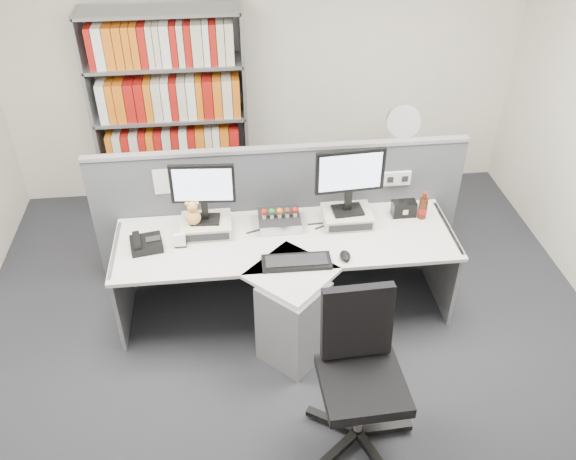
{
  "coord_description": "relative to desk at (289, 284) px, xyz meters",
  "views": [
    {
      "loc": [
        -0.39,
        -2.84,
        3.49
      ],
      "look_at": [
        0.0,
        0.65,
        0.92
      ],
      "focal_mm": 37.71,
      "sensor_mm": 36.0,
      "label": 1
    }
  ],
  "objects": [
    {
      "name": "desk_phone",
      "position": [
        -1.05,
        0.22,
        0.3
      ],
      "size": [
        0.27,
        0.25,
        0.1
      ],
      "color": "black",
      "rests_on": "desk"
    },
    {
      "name": "keyboard",
      "position": [
        0.05,
        -0.09,
        0.28
      ],
      "size": [
        0.5,
        0.2,
        0.03
      ],
      "color": "black",
      "rests_on": "desk"
    },
    {
      "name": "monitor_right",
      "position": [
        0.5,
        0.38,
        0.69
      ],
      "size": [
        0.53,
        0.19,
        0.54
      ],
      "color": "black",
      "rests_on": "monitor_riser_right"
    },
    {
      "name": "cola_bottle",
      "position": [
        1.11,
        0.38,
        0.35
      ],
      "size": [
        0.07,
        0.07,
        0.24
      ],
      "color": "#3F190A",
      "rests_on": "desk"
    },
    {
      "name": "desk_calendar",
      "position": [
        -0.79,
        0.21,
        0.31
      ],
      "size": [
        0.09,
        0.07,
        0.11
      ],
      "color": "black",
      "rests_on": "desk"
    },
    {
      "name": "filing_cabinet",
      "position": [
        1.2,
        1.4,
        -0.11
      ],
      "size": [
        0.45,
        0.61,
        0.7
      ],
      "color": "gray",
      "rests_on": "ground"
    },
    {
      "name": "monitor_riser_left",
      "position": [
        -0.6,
        0.38,
        0.31
      ],
      "size": [
        0.38,
        0.31,
        0.1
      ],
      "color": "beige",
      "rests_on": "desk"
    },
    {
      "name": "desk",
      "position": [
        0.0,
        0.0,
        0.0
      ],
      "size": [
        2.6,
        1.2,
        0.72
      ],
      "color": "silver",
      "rests_on": "ground"
    },
    {
      "name": "desktop_pc",
      "position": [
        -0.03,
        0.4,
        0.31
      ],
      "size": [
        0.32,
        0.29,
        0.08
      ],
      "color": "black",
      "rests_on": "desk"
    },
    {
      "name": "partition",
      "position": [
        0.0,
        0.65,
        0.19
      ],
      "size": [
        3.0,
        0.08,
        1.27
      ],
      "color": "#4E5058",
      "rests_on": "ground"
    },
    {
      "name": "monitor_left",
      "position": [
        -0.6,
        0.38,
        0.65
      ],
      "size": [
        0.48,
        0.17,
        0.49
      ],
      "color": "black",
      "rests_on": "monitor_riser_left"
    },
    {
      "name": "desk_fan",
      "position": [
        1.2,
        1.4,
        0.57
      ],
      "size": [
        0.3,
        0.19,
        0.52
      ],
      "color": "white",
      "rests_on": "filing_cabinet"
    },
    {
      "name": "plush_toy",
      "position": [
        -0.69,
        0.35,
        0.45
      ],
      "size": [
        0.12,
        0.12,
        0.2
      ],
      "color": "gold",
      "rests_on": "monitor_riser_left"
    },
    {
      "name": "room_shell",
      "position": [
        0.0,
        -0.6,
        1.33
      ],
      "size": [
        5.04,
        5.54,
        2.72
      ],
      "color": "silver",
      "rests_on": "ground"
    },
    {
      "name": "office_chair",
      "position": [
        0.33,
        -0.98,
        0.12
      ],
      "size": [
        0.69,
        0.72,
        1.08
      ],
      "color": "silver",
      "rests_on": "ground"
    },
    {
      "name": "mouse",
      "position": [
        0.4,
        -0.07,
        0.29
      ],
      "size": [
        0.08,
        0.12,
        0.05
      ],
      "primitive_type": "ellipsoid",
      "color": "black",
      "rests_on": "desk"
    },
    {
      "name": "shelving_unit",
      "position": [
        -0.9,
        1.85,
        0.52
      ],
      "size": [
        1.41,
        0.4,
        2.0
      ],
      "color": "gray",
      "rests_on": "ground"
    },
    {
      "name": "ground",
      "position": [
        0.0,
        -0.6,
        -0.46
      ],
      "size": [
        5.5,
        5.5,
        0.0
      ],
      "primitive_type": "plane",
      "color": "#2F3037",
      "rests_on": "ground"
    },
    {
      "name": "speaker",
      "position": [
        0.97,
        0.43,
        0.33
      ],
      "size": [
        0.19,
        0.1,
        0.13
      ],
      "primitive_type": "cube",
      "color": "black",
      "rests_on": "desk"
    },
    {
      "name": "monitor_riser_right",
      "position": [
        0.5,
        0.38,
        0.31
      ],
      "size": [
        0.38,
        0.31,
        0.1
      ],
      "color": "beige",
      "rests_on": "desk"
    },
    {
      "name": "figurines",
      "position": [
        -0.03,
        0.38,
        0.4
      ],
      "size": [
        0.29,
        0.05,
        0.09
      ],
      "color": "beige",
      "rests_on": "desktop_pc"
    }
  ]
}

